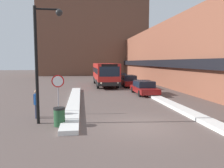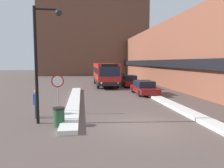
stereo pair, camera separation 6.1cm
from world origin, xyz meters
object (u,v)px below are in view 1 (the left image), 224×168
parked_car_front (144,87)px  pedestrian (36,101)px  trash_bin (59,117)px  parked_car_middle (129,81)px  street_lamp (42,52)px  parked_car_back (120,77)px  stop_sign (58,86)px  city_bus (105,73)px

parked_car_front → pedestrian: (-8.78, -8.13, 0.30)m
pedestrian → trash_bin: size_ratio=1.72×
parked_car_front → trash_bin: (-7.33, -9.97, -0.21)m
parked_car_middle → street_lamp: (-8.18, -16.50, 3.03)m
parked_car_front → parked_car_back: 13.46m
parked_car_middle → street_lamp: size_ratio=0.75×
parked_car_back → trash_bin: size_ratio=4.87×
parked_car_front → street_lamp: 12.80m
street_lamp → pedestrian: size_ratio=3.69×
parked_car_front → street_lamp: (-8.18, -9.36, 3.08)m
stop_sign → pedestrian: stop_sign is taller
parked_car_front → street_lamp: bearing=-131.2°
city_bus → parked_car_front: (3.03, -8.51, -0.99)m
pedestrian → parked_car_middle: bearing=-24.7°
parked_car_back → parked_car_front: bearing=-90.0°
parked_car_middle → pedestrian: (-8.78, -15.27, 0.25)m
parked_car_back → pedestrian: pedestrian is taller
parked_car_back → street_lamp: street_lamp is taller
city_bus → parked_car_back: size_ratio=2.21×
stop_sign → pedestrian: 1.57m
city_bus → trash_bin: size_ratio=10.77×
city_bus → parked_car_front: bearing=-70.4°
trash_bin → city_bus: bearing=76.9°
parked_car_front → trash_bin: parked_car_front is taller
parked_car_middle → trash_bin: (-7.33, -17.11, -0.26)m
parked_car_back → street_lamp: size_ratio=0.77×
city_bus → street_lamp: 18.71m
street_lamp → trash_bin: (0.85, -0.61, -3.28)m
stop_sign → street_lamp: 2.81m
stop_sign → pedestrian: bearing=-149.3°
city_bus → trash_bin: city_bus is taller
parked_car_front → stop_sign: stop_sign is taller
parked_car_front → parked_car_middle: parked_car_middle is taller
street_lamp → parked_car_back: bearing=70.3°
parked_car_back → pedestrian: (-8.78, -21.59, 0.25)m
parked_car_front → parked_car_back: (-0.00, 13.46, 0.05)m
city_bus → street_lamp: size_ratio=1.70×
stop_sign → parked_car_front: bearing=44.3°
parked_car_back → street_lamp: (-8.18, -22.82, 3.03)m
street_lamp → city_bus: bearing=73.9°
city_bus → street_lamp: street_lamp is taller
pedestrian → trash_bin: (1.46, -1.84, -0.50)m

